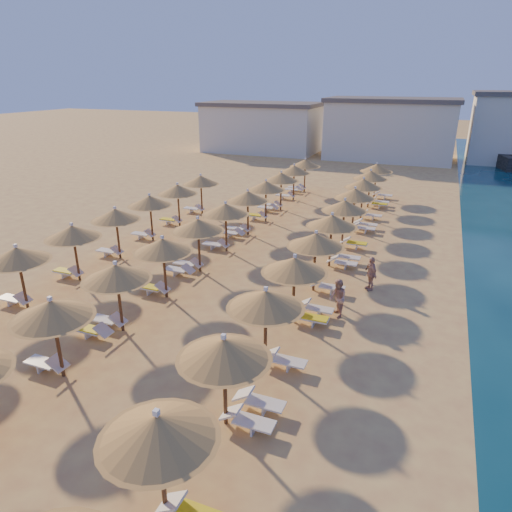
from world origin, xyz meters
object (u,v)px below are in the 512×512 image
at_px(parasol_row_west, 213,217).
at_px(beachgoer_c, 371,273).
at_px(beachgoer_b, 338,298).
at_px(parasol_row_east, 324,231).

height_order(parasol_row_west, beachgoer_c, parasol_row_west).
bearing_deg(beachgoer_b, parasol_row_west, -145.15).
distance_m(parasol_row_east, beachgoer_b, 4.39).
relative_size(parasol_row_east, beachgoer_c, 22.90).
relative_size(parasol_row_east, parasol_row_west, 1.00).
xyz_separation_m(parasol_row_west, beachgoer_b, (7.74, -3.74, -1.66)).
xyz_separation_m(parasol_row_east, beachgoer_c, (2.48, -0.56, -1.66)).
distance_m(parasol_row_east, parasol_row_west, 6.14).
height_order(parasol_row_west, beachgoer_b, parasol_row_west).
height_order(beachgoer_c, beachgoer_b, same).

